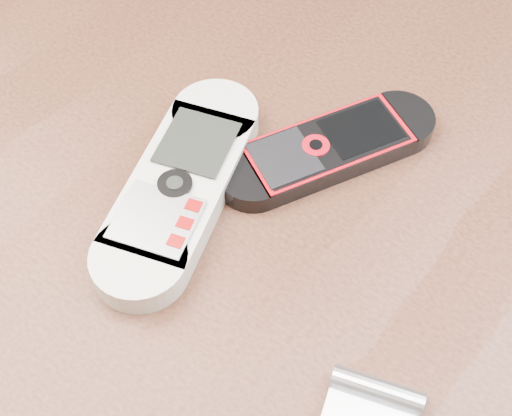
{
  "coord_description": "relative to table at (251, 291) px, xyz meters",
  "views": [
    {
      "loc": [
        0.16,
        -0.21,
        1.13
      ],
      "look_at": [
        0.01,
        0.0,
        0.76
      ],
      "focal_mm": 50.0,
      "sensor_mm": 36.0,
      "label": 1
    }
  ],
  "objects": [
    {
      "name": "nokia_black_red",
      "position": [
        0.01,
        0.07,
        0.11
      ],
      "size": [
        0.12,
        0.17,
        0.02
      ],
      "primitive_type": "cube",
      "rotation": [
        0.0,
        0.0,
        -0.48
      ],
      "color": "black",
      "rests_on": "table"
    },
    {
      "name": "table",
      "position": [
        0.0,
        0.0,
        0.0
      ],
      "size": [
        1.2,
        0.8,
        0.75
      ],
      "color": "black",
      "rests_on": "ground"
    },
    {
      "name": "nokia_white",
      "position": [
        -0.05,
        -0.02,
        0.12
      ],
      "size": [
        0.11,
        0.19,
        0.02
      ],
      "primitive_type": "cube",
      "rotation": [
        0.0,
        0.0,
        0.31
      ],
      "color": "silver",
      "rests_on": "table"
    }
  ]
}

